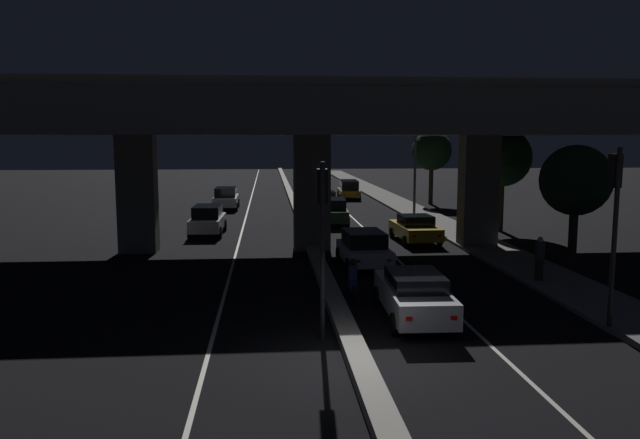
# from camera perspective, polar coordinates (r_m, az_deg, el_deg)

# --- Properties ---
(ground_plane) EXTENTS (200.00, 200.00, 0.00)m
(ground_plane) POSITION_cam_1_polar(r_m,az_deg,el_deg) (15.61, 3.59, -13.27)
(ground_plane) COLOR black
(lane_line_left_inner) EXTENTS (0.12, 126.00, 0.00)m
(lane_line_left_inner) POSITION_cam_1_polar(r_m,az_deg,el_deg) (49.78, -6.58, 1.00)
(lane_line_left_inner) COLOR beige
(lane_line_left_inner) RESTS_ON ground_plane
(lane_line_right_inner) EXTENTS (0.12, 126.00, 0.00)m
(lane_line_right_inner) POSITION_cam_1_polar(r_m,az_deg,el_deg) (50.10, 2.01, 1.08)
(lane_line_right_inner) COLOR beige
(lane_line_right_inner) RESTS_ON ground_plane
(median_divider) EXTENTS (0.61, 126.00, 0.29)m
(median_divider) POSITION_cam_1_polar(r_m,az_deg,el_deg) (49.78, -2.27, 1.20)
(median_divider) COLOR gray
(median_divider) RESTS_ON ground_plane
(sidewalk_right) EXTENTS (2.71, 126.00, 0.14)m
(sidewalk_right) POSITION_cam_1_polar(r_m,az_deg,el_deg) (44.19, 9.67, 0.22)
(sidewalk_right) COLOR slate
(sidewalk_right) RESTS_ON ground_plane
(elevated_overpass) EXTENTS (37.13, 10.48, 8.52)m
(elevated_overpass) POSITION_cam_1_polar(r_m,az_deg,el_deg) (30.83, -1.26, 9.12)
(elevated_overpass) COLOR slate
(elevated_overpass) RESTS_ON ground_plane
(traffic_light_left_of_median) EXTENTS (0.30, 0.49, 4.90)m
(traffic_light_left_of_median) POSITION_cam_1_polar(r_m,az_deg,el_deg) (16.94, 0.20, 0.06)
(traffic_light_left_of_median) COLOR black
(traffic_light_left_of_median) RESTS_ON ground_plane
(traffic_light_right_of_median) EXTENTS (0.30, 0.49, 5.28)m
(traffic_light_right_of_median) POSITION_cam_1_polar(r_m,az_deg,el_deg) (19.46, 25.31, 1.05)
(traffic_light_right_of_median) COLOR black
(traffic_light_right_of_median) RESTS_ON ground_plane
(street_lamp) EXTENTS (2.29, 0.32, 8.02)m
(street_lamp) POSITION_cam_1_polar(r_m,az_deg,el_deg) (44.32, 8.32, 6.33)
(street_lamp) COLOR #2D2D30
(street_lamp) RESTS_ON ground_plane
(car_white_lead) EXTENTS (2.00, 4.85, 1.51)m
(car_white_lead) POSITION_cam_1_polar(r_m,az_deg,el_deg) (19.35, 8.56, -6.78)
(car_white_lead) COLOR silver
(car_white_lead) RESTS_ON ground_plane
(car_white_second) EXTENTS (2.11, 4.00, 1.60)m
(car_white_second) POSITION_cam_1_polar(r_m,az_deg,el_deg) (26.82, 4.04, -2.64)
(car_white_second) COLOR silver
(car_white_second) RESTS_ON ground_plane
(car_taxi_yellow_third) EXTENTS (2.14, 4.50, 1.45)m
(car_taxi_yellow_third) POSITION_cam_1_polar(r_m,az_deg,el_deg) (33.82, 8.69, -0.82)
(car_taxi_yellow_third) COLOR gold
(car_taxi_yellow_third) RESTS_ON ground_plane
(car_dark_green_fourth) EXTENTS (2.14, 4.73, 1.70)m
(car_dark_green_fourth) POSITION_cam_1_polar(r_m,az_deg,el_deg) (40.08, 1.14, 0.79)
(car_dark_green_fourth) COLOR black
(car_dark_green_fourth) RESTS_ON ground_plane
(car_white_fifth) EXTENTS (2.02, 4.30, 1.48)m
(car_white_fifth) POSITION_cam_1_polar(r_m,az_deg,el_deg) (48.66, 0.36, 1.80)
(car_white_fifth) COLOR silver
(car_white_fifth) RESTS_ON ground_plane
(car_taxi_yellow_sixth) EXTENTS (2.07, 4.80, 1.69)m
(car_taxi_yellow_sixth) POSITION_cam_1_polar(r_m,az_deg,el_deg) (57.91, 2.65, 2.82)
(car_taxi_yellow_sixth) COLOR gold
(car_taxi_yellow_sixth) RESTS_ON ground_plane
(car_white_lead_oncoming) EXTENTS (1.96, 4.45, 1.69)m
(car_white_lead_oncoming) POSITION_cam_1_polar(r_m,az_deg,el_deg) (36.48, -10.23, 0.01)
(car_white_lead_oncoming) COLOR silver
(car_white_lead_oncoming) RESTS_ON ground_plane
(car_white_second_oncoming) EXTENTS (1.98, 4.68, 1.70)m
(car_white_second_oncoming) POSITION_cam_1_polar(r_m,az_deg,el_deg) (49.62, -8.60, 1.98)
(car_white_second_oncoming) COLOR silver
(car_white_second_oncoming) RESTS_ON ground_plane
(motorcycle_blue_filtering_near) EXTENTS (0.34, 1.81, 1.41)m
(motorcycle_blue_filtering_near) POSITION_cam_1_polar(r_m,az_deg,el_deg) (21.66, 3.03, -5.69)
(motorcycle_blue_filtering_near) COLOR black
(motorcycle_blue_filtering_near) RESTS_ON ground_plane
(pedestrian_on_sidewalk) EXTENTS (0.37, 0.37, 1.68)m
(pedestrian_on_sidewalk) POSITION_cam_1_polar(r_m,az_deg,el_deg) (25.17, 19.43, -3.39)
(pedestrian_on_sidewalk) COLOR #2D261E
(pedestrian_on_sidewalk) RESTS_ON sidewalk_right
(roadside_tree_kerbside_near) EXTENTS (3.06, 3.06, 5.26)m
(roadside_tree_kerbside_near) POSITION_cam_1_polar(r_m,az_deg,el_deg) (29.07, 22.34, 3.28)
(roadside_tree_kerbside_near) COLOR #38281C
(roadside_tree_kerbside_near) RESTS_ON ground_plane
(roadside_tree_kerbside_mid) EXTENTS (3.48, 3.48, 6.15)m
(roadside_tree_kerbside_mid) POSITION_cam_1_polar(r_m,az_deg,el_deg) (38.71, 16.32, 5.43)
(roadside_tree_kerbside_mid) COLOR #38281C
(roadside_tree_kerbside_mid) RESTS_ON ground_plane
(roadside_tree_kerbside_far) EXTENTS (3.33, 3.33, 6.18)m
(roadside_tree_kerbside_far) POSITION_cam_1_polar(r_m,az_deg,el_deg) (53.46, 10.18, 6.19)
(roadside_tree_kerbside_far) COLOR #2D2116
(roadside_tree_kerbside_far) RESTS_ON ground_plane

